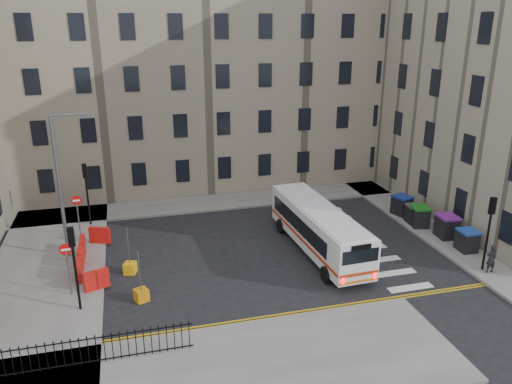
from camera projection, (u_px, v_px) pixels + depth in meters
name	position (u px, v px, depth m)	size (l,w,h in m)	color
ground	(297.00, 247.00, 29.73)	(120.00, 120.00, 0.00)	black
pavement_north	(179.00, 206.00, 36.10)	(36.00, 3.20, 0.15)	slate
pavement_east	(397.00, 209.00, 35.55)	(2.40, 26.00, 0.15)	slate
pavement_west	(48.00, 267.00, 27.21)	(6.00, 22.00, 0.15)	slate
pavement_sw	(210.00, 376.00, 18.87)	(20.00, 6.00, 0.15)	slate
terrace_north	(150.00, 76.00, 39.36)	(38.30, 10.80, 17.20)	gray
traffic_light_east	(490.00, 223.00, 25.87)	(0.28, 0.22, 4.10)	black
traffic_light_nw	(86.00, 185.00, 31.80)	(0.28, 0.22, 4.10)	black
traffic_light_sw	(74.00, 256.00, 22.21)	(0.28, 0.22, 4.10)	black
streetlamp	(59.00, 186.00, 26.97)	(0.50, 0.22, 8.14)	#595B5E
no_entry_north	(77.00, 208.00, 30.11)	(0.60, 0.08, 3.00)	#595B5E
no_entry_south	(67.00, 259.00, 23.72)	(0.60, 0.08, 3.00)	#595B5E
roadworks_barriers	(88.00, 257.00, 27.09)	(1.66, 6.26, 1.00)	red
iron_railings	(92.00, 350.00, 19.26)	(7.80, 0.04, 1.20)	black
bus	(318.00, 227.00, 28.67)	(2.81, 9.87, 2.65)	silver
wheelie_bin_a	(467.00, 240.00, 28.77)	(1.02, 1.17, 1.26)	black
wheelie_bin_b	(447.00, 226.00, 30.53)	(1.19, 1.35, 1.41)	black
wheelie_bin_c	(420.00, 216.00, 32.18)	(1.31, 1.42, 1.34)	black
wheelie_bin_d	(414.00, 214.00, 32.82)	(1.05, 1.17, 1.19)	black
wheelie_bin_e	(402.00, 205.00, 34.14)	(1.35, 1.45, 1.32)	black
pedestrian	(491.00, 259.00, 26.22)	(0.57, 0.38, 1.57)	black
bollard_yellow	(130.00, 268.00, 26.59)	(0.60, 0.60, 0.60)	#F8AE0D
bollard_chevron	(141.00, 295.00, 23.97)	(0.60, 0.60, 0.60)	orange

